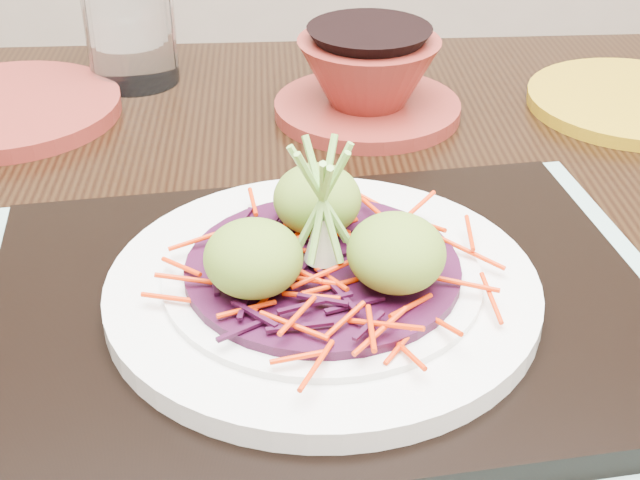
{
  "coord_description": "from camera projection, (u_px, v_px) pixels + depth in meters",
  "views": [
    {
      "loc": [
        -0.06,
        -0.38,
        1.05
      ],
      "look_at": [
        -0.03,
        0.04,
        0.79
      ],
      "focal_mm": 50.0,
      "sensor_mm": 36.0,
      "label": 1
    }
  ],
  "objects": [
    {
      "name": "dining_table",
      "position": [
        348.0,
        368.0,
        0.62
      ],
      "size": [
        1.2,
        0.8,
        0.74
      ],
      "rotation": [
        0.0,
        0.0,
        -0.01
      ],
      "color": "black",
      "rests_on": "ground"
    },
    {
      "name": "placemat",
      "position": [
        323.0,
        324.0,
        0.5
      ],
      "size": [
        0.45,
        0.37,
        0.0
      ],
      "primitive_type": "cube",
      "rotation": [
        0.0,
        0.0,
        0.1
      ],
      "color": "#85AC9F",
      "rests_on": "dining_table"
    },
    {
      "name": "serving_tray",
      "position": [
        323.0,
        310.0,
        0.5
      ],
      "size": [
        0.39,
        0.31,
        0.02
      ],
      "primitive_type": "cube",
      "rotation": [
        0.0,
        0.0,
        0.1
      ],
      "color": "black",
      "rests_on": "placemat"
    },
    {
      "name": "white_plate",
      "position": [
        323.0,
        286.0,
        0.49
      ],
      "size": [
        0.24,
        0.24,
        0.02
      ],
      "color": "silver",
      "rests_on": "serving_tray"
    },
    {
      "name": "cabbage_bed",
      "position": [
        323.0,
        268.0,
        0.48
      ],
      "size": [
        0.15,
        0.15,
        0.01
      ],
      "primitive_type": "cylinder",
      "color": "#360A26",
      "rests_on": "white_plate"
    },
    {
      "name": "carrot_julienne",
      "position": [
        323.0,
        257.0,
        0.48
      ],
      "size": [
        0.18,
        0.18,
        0.01
      ],
      "primitive_type": null,
      "color": "red",
      "rests_on": "cabbage_bed"
    },
    {
      "name": "guacamole_scoops",
      "position": [
        323.0,
        236.0,
        0.47
      ],
      "size": [
        0.13,
        0.12,
        0.04
      ],
      "color": "olive",
      "rests_on": "cabbage_bed"
    },
    {
      "name": "scallion_garnish",
      "position": [
        323.0,
        206.0,
        0.46
      ],
      "size": [
        0.05,
        0.05,
        0.08
      ],
      "primitive_type": null,
      "color": "#79B749",
      "rests_on": "cabbage_bed"
    },
    {
      "name": "terracotta_side_plate",
      "position": [
        7.0,
        109.0,
        0.75
      ],
      "size": [
        0.23,
        0.23,
        0.01
      ],
      "primitive_type": "cylinder",
      "rotation": [
        0.0,
        0.0,
        0.26
      ],
      "color": "maroon",
      "rests_on": "dining_table"
    },
    {
      "name": "water_glass",
      "position": [
        129.0,
        20.0,
        0.79
      ],
      "size": [
        0.09,
        0.09,
        0.11
      ],
      "primitive_type": "cylinder",
      "rotation": [
        0.0,
        0.0,
        0.08
      ],
      "color": "white",
      "rests_on": "dining_table"
    },
    {
      "name": "terracotta_bowl_set",
      "position": [
        368.0,
        82.0,
        0.74
      ],
      "size": [
        0.16,
        0.16,
        0.07
      ],
      "rotation": [
        0.0,
        0.0,
        0.05
      ],
      "color": "maroon",
      "rests_on": "dining_table"
    },
    {
      "name": "yellow_plate",
      "position": [
        634.0,
        101.0,
        0.76
      ],
      "size": [
        0.21,
        0.21,
        0.01
      ],
      "primitive_type": "cylinder",
      "rotation": [
        0.0,
        0.0,
        0.2
      ],
      "color": "#A27C12",
      "rests_on": "dining_table"
    }
  ]
}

